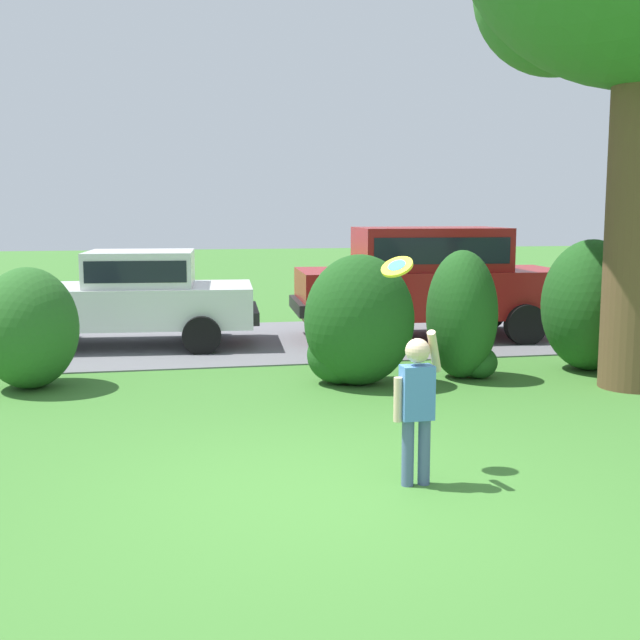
{
  "coord_description": "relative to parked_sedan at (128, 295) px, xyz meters",
  "views": [
    {
      "loc": [
        -1.21,
        -6.06,
        2.23
      ],
      "look_at": [
        0.4,
        2.03,
        1.1
      ],
      "focal_mm": 45.56,
      "sensor_mm": 36.0,
      "label": 1
    }
  ],
  "objects": [
    {
      "name": "shrub_centre_right",
      "position": [
        6.37,
        -3.29,
        0.06
      ],
      "size": [
        1.35,
        1.37,
        1.82
      ],
      "color": "#1E511C",
      "rests_on": "ground"
    },
    {
      "name": "shrub_centre_left",
      "position": [
        2.95,
        -3.59,
        -0.08
      ],
      "size": [
        1.41,
        1.16,
        1.67
      ],
      "color": "#1E511C",
      "rests_on": "ground"
    },
    {
      "name": "frisbee",
      "position": [
        2.49,
        -6.88,
        0.9
      ],
      "size": [
        0.31,
        0.27,
        0.23
      ],
      "color": "yellow"
    },
    {
      "name": "parked_suv",
      "position": [
        5.09,
        -0.15,
        0.23
      ],
      "size": [
        4.8,
        2.31,
        1.92
      ],
      "color": "maroon",
      "rests_on": "ground"
    },
    {
      "name": "parked_sedan",
      "position": [
        0.0,
        0.0,
        0.0
      ],
      "size": [
        4.52,
        2.35,
        1.56
      ],
      "color": "white",
      "rests_on": "ground"
    },
    {
      "name": "child_thrower",
      "position": [
        2.52,
        -7.4,
        -0.13
      ],
      "size": [
        0.45,
        0.28,
        1.29
      ],
      "color": "#4C608C",
      "rests_on": "ground"
    },
    {
      "name": "driveway_strip",
      "position": [
        1.72,
        0.02,
        -0.84
      ],
      "size": [
        28.0,
        4.4,
        0.02
      ],
      "primitive_type": "cube",
      "color": "slate",
      "rests_on": "ground"
    },
    {
      "name": "shrub_centre",
      "position": [
        4.43,
        -3.46,
        -0.03
      ],
      "size": [
        0.93,
        1.04,
        1.7
      ],
      "color": "#1E511C",
      "rests_on": "ground"
    },
    {
      "name": "shrub_near_tree",
      "position": [
        -1.1,
        -2.99,
        -0.09
      ],
      "size": [
        1.22,
        1.36,
        1.52
      ],
      "color": "#286023",
      "rests_on": "ground"
    },
    {
      "name": "ground_plane",
      "position": [
        1.72,
        -7.44,
        -0.85
      ],
      "size": [
        80.0,
        80.0,
        0.0
      ],
      "primitive_type": "plane",
      "color": "#3D752D"
    }
  ]
}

